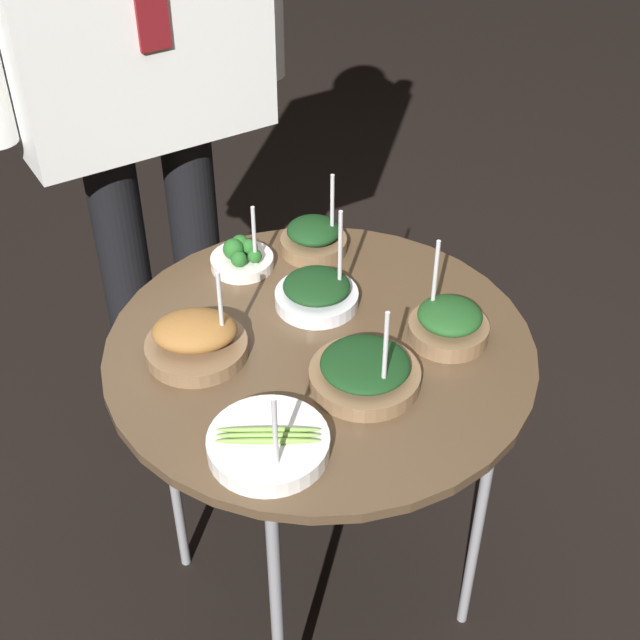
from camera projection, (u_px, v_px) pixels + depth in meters
name	position (u px, v px, depth m)	size (l,w,h in m)	color
ground_plane	(320.00, 589.00, 1.83)	(8.00, 8.00, 0.00)	black
serving_cart	(320.00, 366.00, 1.44)	(0.68, 0.68, 0.66)	brown
bowl_asparagus_mid_left	(268.00, 444.00, 1.22)	(0.17, 0.17, 0.14)	white
bowl_roast_front_left	(196.00, 339.00, 1.37)	(0.16, 0.16, 0.16)	brown
bowl_spinach_back_right	(317.00, 293.00, 1.48)	(0.14, 0.14, 0.18)	silver
bowl_spinach_mid_right	(365.00, 372.00, 1.33)	(0.17, 0.17, 0.17)	brown
bowl_broccoli_front_right	(242.00, 257.00, 1.56)	(0.11, 0.11, 0.13)	silver
bowl_spinach_center	(449.00, 324.00, 1.41)	(0.13, 0.13, 0.17)	brown
bowl_spinach_front_center	(314.00, 238.00, 1.60)	(0.12, 0.12, 0.16)	brown
waiter_figure	(128.00, 10.00, 1.53)	(0.60, 0.23, 1.63)	black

